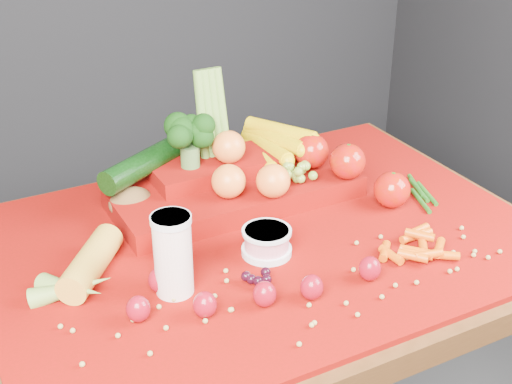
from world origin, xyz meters
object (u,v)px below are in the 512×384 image
yogurt_bowl (267,241)px  table (261,281)px  milk_glass (173,252)px  produce_mound (244,173)px

yogurt_bowl → table: bearing=71.6°
milk_glass → yogurt_bowl: (0.20, 0.03, -0.05)m
table → yogurt_bowl: size_ratio=11.59×
milk_glass → yogurt_bowl: milk_glass is taller
table → produce_mound: produce_mound is taller
produce_mound → yogurt_bowl: bearing=-106.1°
yogurt_bowl → produce_mound: (0.06, 0.22, 0.03)m
table → produce_mound: 0.23m
table → yogurt_bowl: yogurt_bowl is taller
table → produce_mound: size_ratio=1.84×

